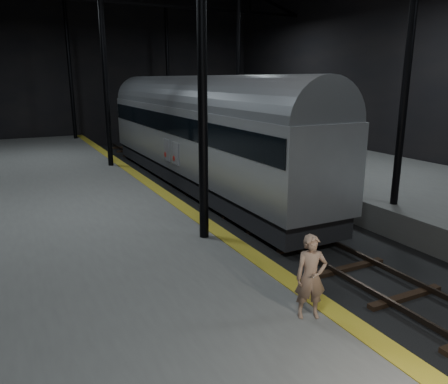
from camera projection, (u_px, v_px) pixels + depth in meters
ground at (249, 214)px, 18.02m from camera, size 44.00×44.00×0.00m
platform_left at (55, 231)px, 14.63m from camera, size 9.00×43.80×1.00m
platform_right at (383, 184)px, 21.16m from camera, size 9.00×43.80×1.00m
tactile_strip at (174, 201)px, 16.35m from camera, size 0.50×43.80×0.01m
track at (249, 213)px, 18.00m from camera, size 2.40×43.00×0.24m
train at (196, 128)px, 21.93m from camera, size 3.05×20.40×5.45m
woman at (311, 277)px, 8.20m from camera, size 0.71×0.59×1.65m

